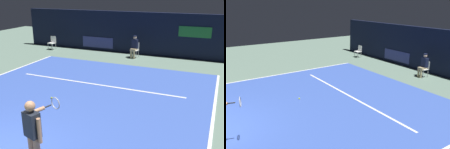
# 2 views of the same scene
# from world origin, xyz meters

# --- Properties ---
(ground_plane) EXTENTS (31.21, 31.21, 0.00)m
(ground_plane) POSITION_xyz_m (0.00, 4.21, 0.00)
(ground_plane) COLOR slate
(court_surface) EXTENTS (9.68, 10.42, 0.01)m
(court_surface) POSITION_xyz_m (0.00, 4.21, 0.01)
(court_surface) COLOR #3856B2
(court_surface) RESTS_ON ground
(line_sideline_left) EXTENTS (0.10, 10.42, 0.01)m
(line_sideline_left) POSITION_xyz_m (4.79, 4.21, 0.01)
(line_sideline_left) COLOR white
(line_sideline_left) RESTS_ON court_surface
(line_service) EXTENTS (7.55, 0.10, 0.01)m
(line_service) POSITION_xyz_m (0.00, 6.03, 0.01)
(line_service) COLOR white
(line_service) RESTS_ON court_surface
(back_wall) EXTENTS (16.33, 0.33, 2.60)m
(back_wall) POSITION_xyz_m (-0.00, 12.20, 1.30)
(back_wall) COLOR black
(back_wall) RESTS_ON ground
(tennis_player) EXTENTS (0.51, 1.03, 1.73)m
(tennis_player) POSITION_xyz_m (1.30, 0.46, 0.99)
(tennis_player) COLOR tan
(tennis_player) RESTS_ON ground
(line_judge_on_chair) EXTENTS (0.48, 0.56, 1.32)m
(line_judge_on_chair) POSITION_xyz_m (0.01, 11.11, 0.69)
(line_judge_on_chair) COLOR white
(line_judge_on_chair) RESTS_ON ground
(courtside_chair_near) EXTENTS (0.46, 0.44, 0.88)m
(courtside_chair_near) POSITION_xyz_m (-5.84, 11.15, 0.50)
(courtside_chair_near) COLOR white
(courtside_chair_near) RESTS_ON ground
(tennis_ball) EXTENTS (0.07, 0.07, 0.07)m
(tennis_ball) POSITION_xyz_m (-0.85, 4.00, 0.05)
(tennis_ball) COLOR #CCE033
(tennis_ball) RESTS_ON court_surface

